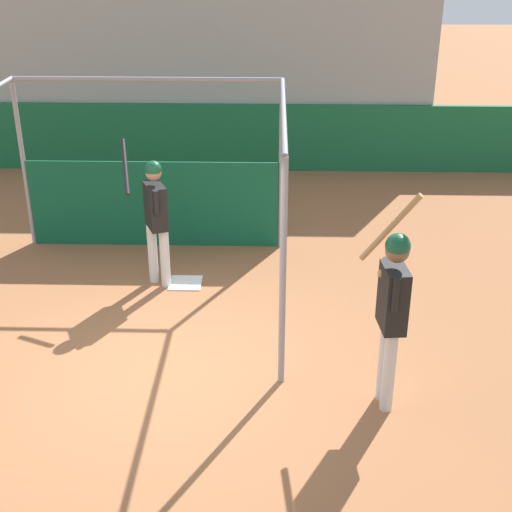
{
  "coord_description": "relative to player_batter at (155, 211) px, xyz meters",
  "views": [
    {
      "loc": [
        1.29,
        -6.53,
        4.53
      ],
      "look_at": [
        1.09,
        0.87,
        1.05
      ],
      "focal_mm": 50.0,
      "sensor_mm": 36.0,
      "label": 1
    }
  ],
  "objects": [
    {
      "name": "outfield_wall",
      "position": [
        0.29,
        5.03,
        -0.4
      ],
      "size": [
        24.0,
        0.12,
        1.32
      ],
      "color": "#196038",
      "rests_on": "ground"
    },
    {
      "name": "bleacher_section",
      "position": [
        0.29,
        7.09,
        0.63
      ],
      "size": [
        8.7,
        4.0,
        3.4
      ],
      "color": "#9E9E99",
      "rests_on": "ground"
    },
    {
      "name": "ground_plane",
      "position": [
        0.29,
        -2.2,
        -1.06
      ],
      "size": [
        60.0,
        60.0,
        0.0
      ],
      "primitive_type": "plane",
      "color": "#935B38"
    },
    {
      "name": "home_plate",
      "position": [
        0.36,
        -0.0,
        -1.06
      ],
      "size": [
        0.44,
        0.44,
        0.02
      ],
      "color": "white",
      "rests_on": "ground"
    },
    {
      "name": "player_waiting",
      "position": [
        2.73,
        -2.64,
        0.11
      ],
      "size": [
        0.56,
        0.74,
        2.22
      ],
      "rotation": [
        0.0,
        0.0,
        1.66
      ],
      "color": "silver",
      "rests_on": "ground"
    },
    {
      "name": "player_batter",
      "position": [
        0.0,
        0.0,
        0.0
      ],
      "size": [
        0.69,
        0.77,
        1.92
      ],
      "rotation": [
        0.0,
        0.0,
        1.97
      ],
      "color": "silver",
      "rests_on": "ground"
    },
    {
      "name": "batting_cage",
      "position": [
        -0.24,
        0.72,
        0.06
      ],
      "size": [
        3.89,
        3.65,
        2.57
      ],
      "color": "gray",
      "rests_on": "ground"
    }
  ]
}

